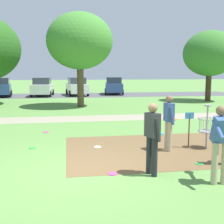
# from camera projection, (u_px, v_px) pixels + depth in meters

# --- Properties ---
(ground_plane) EXTENTS (160.00, 160.00, 0.00)m
(ground_plane) POSITION_uv_depth(u_px,v_px,m) (83.00, 170.00, 7.04)
(ground_plane) COLOR #5B8942
(dirt_tee_pad) EXTENTS (5.70, 4.05, 0.01)m
(dirt_tee_pad) POSITION_uv_depth(u_px,v_px,m) (158.00, 149.00, 8.91)
(dirt_tee_pad) COLOR brown
(dirt_tee_pad) RESTS_ON ground
(disc_golf_basket) EXTENTS (0.98, 0.58, 1.39)m
(disc_golf_basket) POSITION_uv_depth(u_px,v_px,m) (205.00, 125.00, 8.94)
(disc_golf_basket) COLOR #9E9EA3
(disc_golf_basket) RESTS_ON ground
(player_foreground_watching) EXTENTS (0.56, 1.08, 1.71)m
(player_foreground_watching) POSITION_uv_depth(u_px,v_px,m) (221.00, 139.00, 6.03)
(player_foreground_watching) COLOR tan
(player_foreground_watching) RESTS_ON ground
(player_throwing) EXTENTS (0.44, 0.50, 1.71)m
(player_throwing) POSITION_uv_depth(u_px,v_px,m) (152.00, 135.00, 6.56)
(player_throwing) COLOR #232328
(player_throwing) RESTS_ON ground
(player_waiting_left) EXTENTS (0.41, 0.48, 1.71)m
(player_waiting_left) POSITION_uv_depth(u_px,v_px,m) (169.00, 120.00, 8.64)
(player_waiting_left) COLOR tan
(player_waiting_left) RESTS_ON ground
(frisbee_near_basket) EXTENTS (0.22, 0.22, 0.02)m
(frisbee_near_basket) POSITION_uv_depth(u_px,v_px,m) (200.00, 164.00, 7.47)
(frisbee_near_basket) COLOR green
(frisbee_near_basket) RESTS_ON ground
(frisbee_by_tee) EXTENTS (0.22, 0.22, 0.02)m
(frisbee_by_tee) POSITION_uv_depth(u_px,v_px,m) (113.00, 174.00, 6.73)
(frisbee_by_tee) COLOR #E53D99
(frisbee_by_tee) RESTS_ON ground
(frisbee_mid_grass) EXTENTS (0.22, 0.22, 0.02)m
(frisbee_mid_grass) POSITION_uv_depth(u_px,v_px,m) (33.00, 148.00, 9.00)
(frisbee_mid_grass) COLOR green
(frisbee_mid_grass) RESTS_ON ground
(frisbee_scattered_a) EXTENTS (0.24, 0.24, 0.02)m
(frisbee_scattered_a) POSITION_uv_depth(u_px,v_px,m) (46.00, 132.00, 11.40)
(frisbee_scattered_a) COLOR #E53D99
(frisbee_scattered_a) RESTS_ON ground
(frisbee_scattered_b) EXTENTS (0.24, 0.24, 0.02)m
(frisbee_scattered_b) POSITION_uv_depth(u_px,v_px,m) (97.00, 147.00, 9.14)
(frisbee_scattered_b) COLOR white
(frisbee_scattered_b) RESTS_ON ground
(tree_mid_left) EXTENTS (4.33, 4.33, 5.74)m
(tree_mid_left) POSITION_uv_depth(u_px,v_px,m) (210.00, 54.00, 23.03)
(tree_mid_left) COLOR #422D1E
(tree_mid_left) RESTS_ON ground
(tree_mid_right) EXTENTS (4.49, 4.49, 6.39)m
(tree_mid_right) POSITION_uv_depth(u_px,v_px,m) (80.00, 41.00, 19.15)
(tree_mid_right) COLOR brown
(tree_mid_right) RESTS_ON ground
(parking_lot_strip) EXTENTS (36.00, 6.00, 0.01)m
(parking_lot_strip) POSITION_uv_depth(u_px,v_px,m) (71.00, 95.00, 29.33)
(parking_lot_strip) COLOR #4C4C51
(parking_lot_strip) RESTS_ON ground
(parked_car_leftmost) EXTENTS (2.43, 4.42, 1.84)m
(parked_car_leftmost) POSITION_uv_depth(u_px,v_px,m) (1.00, 87.00, 27.78)
(parked_car_leftmost) COLOR #2D4784
(parked_car_leftmost) RESTS_ON ground
(parked_car_center_left) EXTENTS (2.13, 4.28, 1.84)m
(parked_car_center_left) POSITION_uv_depth(u_px,v_px,m) (42.00, 87.00, 28.31)
(parked_car_center_left) COLOR silver
(parked_car_center_left) RESTS_ON ground
(parked_car_center_right) EXTENTS (2.35, 4.38, 1.84)m
(parked_car_center_right) POSITION_uv_depth(u_px,v_px,m) (77.00, 86.00, 29.14)
(parked_car_center_right) COLOR silver
(parked_car_center_right) RESTS_ON ground
(parked_car_rightmost) EXTENTS (2.38, 4.40, 1.84)m
(parked_car_rightmost) POSITION_uv_depth(u_px,v_px,m) (114.00, 86.00, 30.66)
(parked_car_rightmost) COLOR #2D4784
(parked_car_rightmost) RESTS_ON ground
(gravel_path) EXTENTS (40.00, 1.93, 0.00)m
(gravel_path) POSITION_uv_depth(u_px,v_px,m) (75.00, 119.00, 14.66)
(gravel_path) COLOR gray
(gravel_path) RESTS_ON ground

